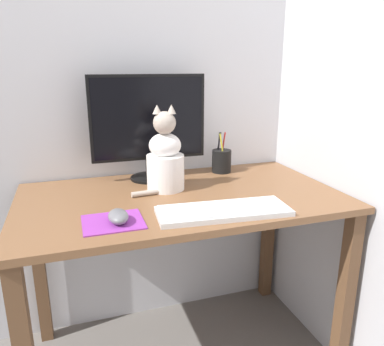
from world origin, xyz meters
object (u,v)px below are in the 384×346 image
Objects in this scene: pen_cup at (222,161)px; monitor at (149,124)px; computer_mouse_left at (118,216)px; keyboard at (223,211)px; cat at (165,159)px.

monitor is at bearing -179.36° from pen_cup.
keyboard is at bearing -5.19° from computer_mouse_left.
monitor is 0.52m from computer_mouse_left.
computer_mouse_left is 0.68m from pen_cup.
keyboard is 0.34m from computer_mouse_left.
monitor is 1.45× the size of cat.
cat is at bearing 51.43° from computer_mouse_left.
monitor reaches higher than computer_mouse_left.
computer_mouse_left is at bearing -140.20° from pen_cup.
cat is at bearing -79.95° from monitor.
monitor is 2.65× the size of pen_cup.
monitor is at bearing 114.94° from cat.
pen_cup is (0.19, 0.47, 0.04)m from keyboard.
pen_cup reaches higher than keyboard.
keyboard is at bearing -72.66° from monitor.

